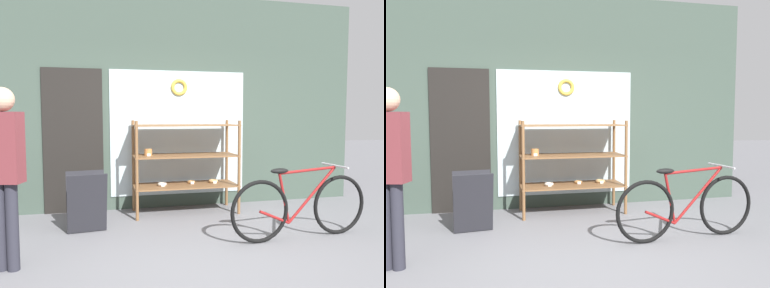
# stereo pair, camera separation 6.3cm
# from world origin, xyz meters

# --- Properties ---
(ground_plane) EXTENTS (30.00, 30.00, 0.00)m
(ground_plane) POSITION_xyz_m (0.00, 0.00, 0.00)
(ground_plane) COLOR slate
(storefront_facade) EXTENTS (6.31, 0.13, 3.26)m
(storefront_facade) POSITION_xyz_m (-0.03, 2.37, 1.59)
(storefront_facade) COLOR #3D4C42
(storefront_facade) RESTS_ON ground_plane
(display_case) EXTENTS (1.50, 0.59, 1.35)m
(display_case) POSITION_xyz_m (0.21, 1.94, 0.80)
(display_case) COLOR brown
(display_case) RESTS_ON ground_plane
(bicycle) EXTENTS (1.77, 0.46, 0.84)m
(bicycle) POSITION_xyz_m (1.25, 0.49, 0.38)
(bicycle) COLOR black
(bicycle) RESTS_ON ground_plane
(sandwich_board) EXTENTS (0.50, 0.43, 0.73)m
(sandwich_board) POSITION_xyz_m (-1.16, 1.30, 0.37)
(sandwich_board) COLOR #232328
(sandwich_board) RESTS_ON ground_plane
(pedestrian) EXTENTS (0.36, 0.26, 1.68)m
(pedestrian) POSITION_xyz_m (-1.83, 0.32, 0.99)
(pedestrian) COLOR #282833
(pedestrian) RESTS_ON ground_plane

